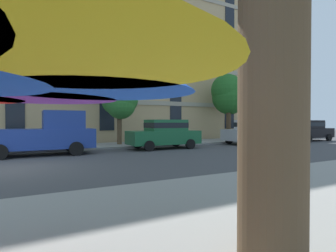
% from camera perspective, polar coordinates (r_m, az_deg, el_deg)
% --- Properties ---
extents(ground_plane, '(120.00, 120.00, 0.00)m').
position_cam_1_polar(ground_plane, '(10.74, -32.13, -8.04)').
color(ground_plane, '#424244').
extents(sidewalk_far, '(56.00, 3.60, 0.12)m').
position_cam_1_polar(sidewalk_far, '(17.47, -30.51, -4.43)').
color(sidewalk_far, gray).
rests_on(sidewalk_far, ground).
extents(apartment_building, '(41.72, 12.08, 19.20)m').
position_cam_1_polar(apartment_building, '(26.79, -29.86, 18.05)').
color(apartment_building, tan).
rests_on(apartment_building, ground).
extents(pickup_blue, '(5.10, 2.12, 2.20)m').
position_cam_1_polar(pickup_blue, '(14.31, -25.24, -1.66)').
color(pickup_blue, navy).
rests_on(pickup_blue, ground).
extents(sedan_green, '(4.40, 1.98, 1.78)m').
position_cam_1_polar(sedan_green, '(16.07, -0.76, -1.58)').
color(sedan_green, '#195933').
rests_on(sedan_green, ground).
extents(sedan_silver, '(4.40, 1.98, 1.78)m').
position_cam_1_polar(sedan_silver, '(20.47, 17.76, -1.09)').
color(sedan_silver, '#A8AAB2').
rests_on(sedan_silver, ground).
extents(sedan_black, '(4.40, 1.98, 1.78)m').
position_cam_1_polar(sedan_black, '(25.74, 28.32, -0.76)').
color(sedan_black, black).
rests_on(sedan_black, ground).
extents(street_tree_middle, '(2.42, 2.33, 4.44)m').
position_cam_1_polar(street_tree_middle, '(18.18, -10.43, 5.38)').
color(street_tree_middle, brown).
rests_on(street_tree_middle, ground).
extents(street_tree_right, '(3.13, 3.01, 5.75)m').
position_cam_1_polar(street_tree_right, '(23.22, 13.02, 6.73)').
color(street_tree_right, '#4C3823').
rests_on(street_tree_right, ground).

